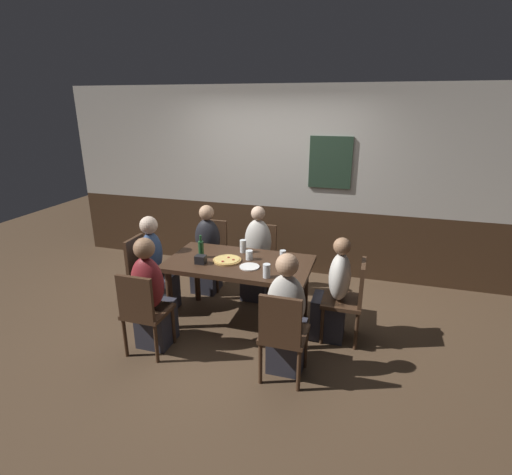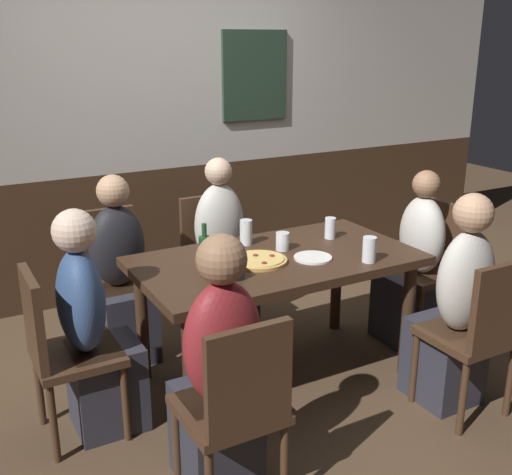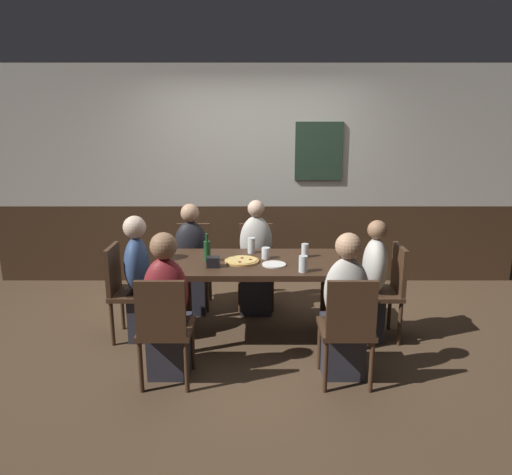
{
  "view_description": "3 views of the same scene",
  "coord_description": "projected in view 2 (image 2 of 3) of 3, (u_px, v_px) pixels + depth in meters",
  "views": [
    {
      "loc": [
        1.32,
        -3.73,
        2.37
      ],
      "look_at": [
        0.16,
        0.1,
        1.0
      ],
      "focal_mm": 27.73,
      "sensor_mm": 36.0,
      "label": 1
    },
    {
      "loc": [
        -1.65,
        -2.74,
        1.89
      ],
      "look_at": [
        -0.11,
        0.03,
        0.86
      ],
      "focal_mm": 43.17,
      "sensor_mm": 36.0,
      "label": 2
    },
    {
      "loc": [
        -0.0,
        -4.14,
        1.99
      ],
      "look_at": [
        0.01,
        0.06,
        0.94
      ],
      "focal_mm": 33.67,
      "sensor_mm": 36.0,
      "label": 3
    }
  ],
  "objects": [
    {
      "name": "beer_glass_tall",
      "position": [
        246.0,
        233.0,
        3.57
      ],
      "size": [
        0.07,
        0.07,
        0.15
      ],
      "color": "silver",
      "rests_on": "dining_table"
    },
    {
      "name": "chair_left_far",
      "position": [
        114.0,
        272.0,
        3.85
      ],
      "size": [
        0.4,
        0.4,
        0.88
      ],
      "color": "#422B1C",
      "rests_on": "ground_plane"
    },
    {
      "name": "person_right_near",
      "position": [
        455.0,
        317.0,
        3.22
      ],
      "size": [
        0.34,
        0.37,
        1.17
      ],
      "color": "#2D2D38",
      "rests_on": "ground_plane"
    },
    {
      "name": "person_left_near",
      "position": [
        219.0,
        385.0,
        2.58
      ],
      "size": [
        0.34,
        0.37,
        1.18
      ],
      "color": "#2D2D38",
      "rests_on": "ground_plane"
    },
    {
      "name": "plate_white_large",
      "position": [
        313.0,
        258.0,
        3.36
      ],
      "size": [
        0.21,
        0.21,
        0.01
      ],
      "primitive_type": "cylinder",
      "color": "white",
      "rests_on": "dining_table"
    },
    {
      "name": "beer_bottle_green",
      "position": [
        205.0,
        253.0,
        3.15
      ],
      "size": [
        0.06,
        0.06,
        0.26
      ],
      "color": "#194723",
      "rests_on": "dining_table"
    },
    {
      "name": "chair_left_near",
      "position": [
        237.0,
        404.0,
        2.45
      ],
      "size": [
        0.4,
        0.4,
        0.88
      ],
      "color": "#422B1C",
      "rests_on": "ground_plane"
    },
    {
      "name": "person_head_west",
      "position": [
        94.0,
        340.0,
        2.99
      ],
      "size": [
        0.37,
        0.34,
        1.16
      ],
      "color": "#2D2D38",
      "rests_on": "ground_plane"
    },
    {
      "name": "person_mid_far",
      "position": [
        223.0,
        262.0,
        4.03
      ],
      "size": [
        0.34,
        0.37,
        1.17
      ],
      "color": "#2D2D38",
      "rests_on": "ground_plane"
    },
    {
      "name": "chair_mid_far",
      "position": [
        213.0,
        254.0,
        4.16
      ],
      "size": [
        0.4,
        0.4,
        0.88
      ],
      "color": "#422B1C",
      "rests_on": "ground_plane"
    },
    {
      "name": "person_left_far",
      "position": [
        122.0,
        283.0,
        3.72
      ],
      "size": [
        0.34,
        0.37,
        1.14
      ],
      "color": "#2D2D38",
      "rests_on": "ground_plane"
    },
    {
      "name": "chair_head_west",
      "position": [
        60.0,
        346.0,
        2.91
      ],
      "size": [
        0.4,
        0.4,
        0.88
      ],
      "color": "#422B1C",
      "rests_on": "ground_plane"
    },
    {
      "name": "highball_clear",
      "position": [
        369.0,
        251.0,
        3.3
      ],
      "size": [
        0.07,
        0.07,
        0.14
      ],
      "color": "silver",
      "rests_on": "dining_table"
    },
    {
      "name": "person_head_east",
      "position": [
        413.0,
        271.0,
        3.95
      ],
      "size": [
        0.37,
        0.34,
        1.12
      ],
      "color": "#2D2D38",
      "rests_on": "ground_plane"
    },
    {
      "name": "chair_right_near",
      "position": [
        479.0,
        330.0,
        3.08
      ],
      "size": [
        0.4,
        0.4,
        0.88
      ],
      "color": "#422B1C",
      "rests_on": "ground_plane"
    },
    {
      "name": "pint_glass_stout",
      "position": [
        330.0,
        229.0,
        3.69
      ],
      "size": [
        0.07,
        0.07,
        0.13
      ],
      "color": "silver",
      "rests_on": "dining_table"
    },
    {
      "name": "condiment_caddy",
      "position": [
        231.0,
        271.0,
        3.06
      ],
      "size": [
        0.11,
        0.09,
        0.09
      ],
      "primitive_type": "cube",
      "color": "black",
      "rests_on": "dining_table"
    },
    {
      "name": "ground_plane",
      "position": [
        275.0,
        375.0,
        3.62
      ],
      "size": [
        12.0,
        12.0,
        0.0
      ],
      "primitive_type": "plane",
      "color": "#4C3826"
    },
    {
      "name": "tumbler_short",
      "position": [
        283.0,
        242.0,
        3.49
      ],
      "size": [
        0.08,
        0.08,
        0.1
      ],
      "color": "silver",
      "rests_on": "dining_table"
    },
    {
      "name": "wall_back",
      "position": [
        165.0,
        121.0,
        4.59
      ],
      "size": [
        6.4,
        0.13,
        2.6
      ],
      "color": "#3D2819",
      "rests_on": "ground_plane"
    },
    {
      "name": "pizza",
      "position": [
        259.0,
        260.0,
        3.3
      ],
      "size": [
        0.31,
        0.31,
        0.03
      ],
      "color": "tan",
      "rests_on": "dining_table"
    },
    {
      "name": "chair_head_east",
      "position": [
        433.0,
        262.0,
        4.01
      ],
      "size": [
        0.4,
        0.4,
        0.88
      ],
      "color": "#422B1C",
      "rests_on": "ground_plane"
    },
    {
      "name": "dining_table",
      "position": [
        276.0,
        272.0,
        3.42
      ],
      "size": [
        1.55,
        0.85,
        0.74
      ],
      "color": "#382316",
      "rests_on": "ground_plane"
    }
  ]
}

